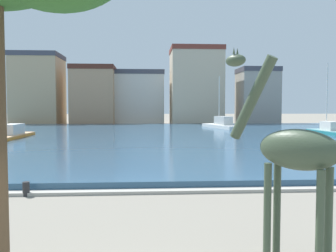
{
  "coord_description": "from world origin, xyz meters",
  "views": [
    {
      "loc": [
        0.68,
        -4.31,
        3.13
      ],
      "look_at": [
        1.77,
        12.67,
        2.2
      ],
      "focal_mm": 37.98,
      "sensor_mm": 36.0,
      "label": 1
    }
  ],
  "objects_px": {
    "sailboat_orange": "(7,137)",
    "sailboat_teal": "(326,132)",
    "mooring_bollard": "(26,189)",
    "sailboat_white": "(219,126)",
    "giraffe_statue": "(291,153)"
  },
  "relations": [
    {
      "from": "sailboat_white",
      "to": "mooring_bollard",
      "type": "relative_size",
      "value": 18.53
    },
    {
      "from": "sailboat_orange",
      "to": "mooring_bollard",
      "type": "bearing_deg",
      "value": -67.55
    },
    {
      "from": "sailboat_white",
      "to": "mooring_bollard",
      "type": "distance_m",
      "value": 36.35
    },
    {
      "from": "sailboat_teal",
      "to": "mooring_bollard",
      "type": "distance_m",
      "value": 32.55
    },
    {
      "from": "sailboat_orange",
      "to": "mooring_bollard",
      "type": "relative_size",
      "value": 19.32
    },
    {
      "from": "giraffe_statue",
      "to": "mooring_bollard",
      "type": "bearing_deg",
      "value": 139.03
    },
    {
      "from": "mooring_bollard",
      "to": "sailboat_white",
      "type": "bearing_deg",
      "value": 67.52
    },
    {
      "from": "sailboat_orange",
      "to": "sailboat_white",
      "type": "bearing_deg",
      "value": 34.68
    },
    {
      "from": "giraffe_statue",
      "to": "sailboat_orange",
      "type": "height_order",
      "value": "sailboat_orange"
    },
    {
      "from": "giraffe_statue",
      "to": "sailboat_teal",
      "type": "distance_m",
      "value": 33.26
    },
    {
      "from": "giraffe_statue",
      "to": "sailboat_orange",
      "type": "distance_m",
      "value": 28.75
    },
    {
      "from": "sailboat_orange",
      "to": "sailboat_teal",
      "type": "xyz_separation_m",
      "value": [
        30.66,
        4.42,
        0.03
      ]
    },
    {
      "from": "giraffe_statue",
      "to": "sailboat_white",
      "type": "bearing_deg",
      "value": 80.05
    },
    {
      "from": "sailboat_orange",
      "to": "mooring_bollard",
      "type": "xyz_separation_m",
      "value": [
        7.7,
        -18.64,
        -0.26
      ]
    },
    {
      "from": "sailboat_teal",
      "to": "sailboat_white",
      "type": "distance_m",
      "value": 13.89
    }
  ]
}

